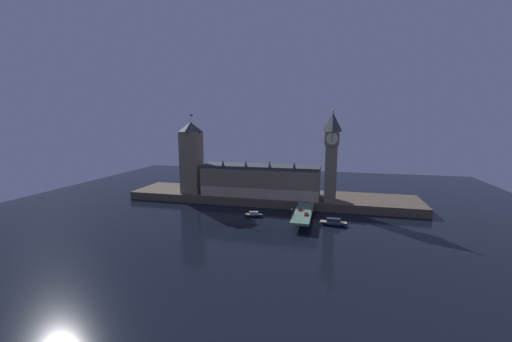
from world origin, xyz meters
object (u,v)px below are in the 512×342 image
object	(u,v)px
pedestrian_mid_walk	(311,210)
street_lamp_mid	(312,206)
boat_upstream	(254,215)
car_southbound_lead	(306,214)
boat_downstream	(333,223)
clock_tower	(331,154)
pedestrian_near_rail	(294,214)
street_lamp_near	(292,212)
street_lamp_far	(298,199)
car_northbound_lead	(300,209)
victoria_tower	(191,158)
pedestrian_far_rail	(298,204)

from	to	relation	value
pedestrian_mid_walk	street_lamp_mid	xyz separation A→B (m)	(0.40, -2.91, 3.39)
pedestrian_mid_walk	boat_upstream	size ratio (longest dim) A/B	0.14
car_southbound_lead	pedestrian_mid_walk	world-z (taller)	pedestrian_mid_walk
boat_downstream	clock_tower	bearing A→B (deg)	94.54
clock_tower	boat_downstream	world-z (taller)	clock_tower
pedestrian_near_rail	street_lamp_mid	distance (m)	14.25
boat_upstream	boat_downstream	world-z (taller)	boat_downstream
street_lamp_near	street_lamp_far	size ratio (longest dim) A/B	0.84
clock_tower	car_northbound_lead	distance (m)	46.49
street_lamp_near	boat_upstream	bearing A→B (deg)	149.13
street_lamp_far	boat_downstream	xyz separation A→B (m)	(23.73, -19.06, -8.54)
clock_tower	pedestrian_near_rail	size ratio (longest dim) A/B	37.48
victoria_tower	street_lamp_near	bearing A→B (deg)	-29.51
boat_downstream	car_northbound_lead	bearing A→B (deg)	159.55
boat_downstream	street_lamp_near	bearing A→B (deg)	-156.37
car_southbound_lead	pedestrian_mid_walk	distance (m)	9.53
pedestrian_mid_walk	boat_downstream	world-z (taller)	pedestrian_mid_walk
car_northbound_lead	boat_downstream	world-z (taller)	car_northbound_lead
pedestrian_mid_walk	pedestrian_far_rail	xyz separation A→B (m)	(-9.50, 12.14, 0.01)
pedestrian_mid_walk	pedestrian_far_rail	world-z (taller)	pedestrian_far_rail
car_northbound_lead	boat_downstream	distance (m)	22.90
victoria_tower	boat_upstream	bearing A→B (deg)	-28.86
clock_tower	car_southbound_lead	size ratio (longest dim) A/B	13.32
car_northbound_lead	pedestrian_mid_walk	distance (m)	7.15
car_southbound_lead	boat_upstream	world-z (taller)	car_southbound_lead
pedestrian_mid_walk	pedestrian_near_rail	bearing A→B (deg)	-127.09
pedestrian_near_rail	boat_downstream	size ratio (longest dim) A/B	0.10
victoria_tower	boat_upstream	distance (m)	74.22
victoria_tower	car_southbound_lead	bearing A→B (deg)	-23.26
street_lamp_mid	victoria_tower	bearing A→B (deg)	160.64
victoria_tower	pedestrian_near_rail	size ratio (longest dim) A/B	36.10
clock_tower	boat_downstream	xyz separation A→B (m)	(2.77, -34.84, -38.08)
clock_tower	pedestrian_near_rail	bearing A→B (deg)	-117.12
clock_tower	victoria_tower	distance (m)	106.64
pedestrian_far_rail	street_lamp_far	size ratio (longest dim) A/B	0.26
car_northbound_lead	street_lamp_mid	bearing A→B (deg)	-24.80
pedestrian_near_rail	boat_downstream	bearing A→B (deg)	12.84
victoria_tower	street_lamp_far	distance (m)	90.68
pedestrian_mid_walk	street_lamp_far	world-z (taller)	street_lamp_far
victoria_tower	pedestrian_near_rail	xyz separation A→B (m)	(85.87, -43.31, -27.13)
pedestrian_far_rail	street_lamp_far	world-z (taller)	street_lamp_far
street_lamp_near	street_lamp_far	distance (m)	29.45
car_northbound_lead	boat_upstream	distance (m)	30.36
car_northbound_lead	street_lamp_mid	xyz separation A→B (m)	(7.53, -3.48, 3.61)
street_lamp_near	clock_tower	bearing A→B (deg)	65.13
street_lamp_mid	street_lamp_far	bearing A→B (deg)	124.98
pedestrian_far_rail	boat_downstream	xyz separation A→B (m)	(23.33, -19.38, -5.15)
street_lamp_far	victoria_tower	bearing A→B (deg)	167.51
clock_tower	boat_upstream	bearing A→B (deg)	-148.83
car_southbound_lead	boat_downstream	xyz separation A→B (m)	(16.21, 1.98, -4.82)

